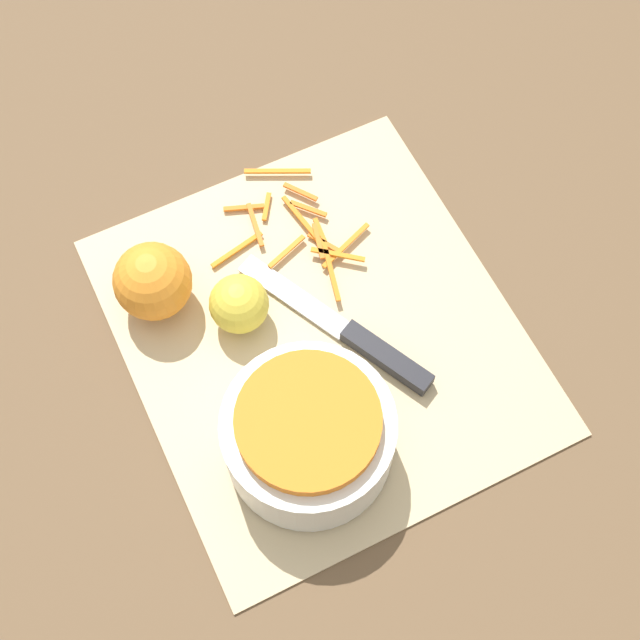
# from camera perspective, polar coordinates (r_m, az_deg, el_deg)

# --- Properties ---
(ground_plane) EXTENTS (4.00, 4.00, 0.00)m
(ground_plane) POSITION_cam_1_polar(r_m,az_deg,el_deg) (0.90, -0.00, -0.96)
(ground_plane) COLOR brown
(cutting_board) EXTENTS (0.42, 0.38, 0.01)m
(cutting_board) POSITION_cam_1_polar(r_m,az_deg,el_deg) (0.90, -0.00, -0.88)
(cutting_board) COLOR #CCB284
(cutting_board) RESTS_ON ground_plane
(bowl_speckled) EXTENTS (0.16, 0.16, 0.09)m
(bowl_speckled) POSITION_cam_1_polar(r_m,az_deg,el_deg) (0.81, -0.74, -7.35)
(bowl_speckled) COLOR silver
(bowl_speckled) RESTS_ON cutting_board
(knife) EXTENTS (0.22, 0.12, 0.02)m
(knife) POSITION_cam_1_polar(r_m,az_deg,el_deg) (0.88, 2.99, -1.56)
(knife) COLOR #232328
(knife) RESTS_ON cutting_board
(orange_left) EXTENTS (0.08, 0.08, 0.08)m
(orange_left) POSITION_cam_1_polar(r_m,az_deg,el_deg) (0.89, -10.66, 2.44)
(orange_left) COLOR orange
(orange_left) RESTS_ON cutting_board
(lemon) EXTENTS (0.06, 0.06, 0.06)m
(lemon) POSITION_cam_1_polar(r_m,az_deg,el_deg) (0.88, -5.21, 1.03)
(lemon) COLOR gold
(lemon) RESTS_ON cutting_board
(peel_pile) EXTENTS (0.19, 0.17, 0.01)m
(peel_pile) POSITION_cam_1_polar(r_m,az_deg,el_deg) (0.95, -1.47, 5.87)
(peel_pile) COLOR orange
(peel_pile) RESTS_ON cutting_board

